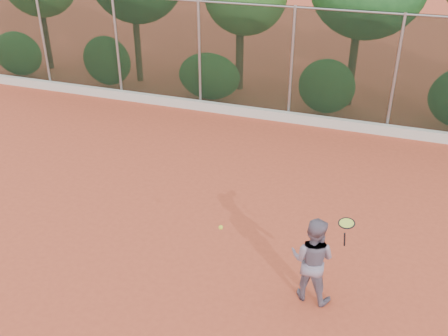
% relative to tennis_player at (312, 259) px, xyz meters
% --- Properties ---
extents(ground, '(80.00, 80.00, 0.00)m').
position_rel_tennis_player_xyz_m(ground, '(-2.22, 0.77, -0.80)').
color(ground, '#B6462B').
rests_on(ground, ground).
extents(concrete_curb, '(24.00, 0.20, 0.30)m').
position_rel_tennis_player_xyz_m(concrete_curb, '(-2.22, 7.59, -0.65)').
color(concrete_curb, beige).
rests_on(concrete_curb, ground).
extents(tennis_player, '(0.85, 0.70, 1.60)m').
position_rel_tennis_player_xyz_m(tennis_player, '(0.00, 0.00, 0.00)').
color(tennis_player, slate).
rests_on(tennis_player, ground).
extents(chainlink_fence, '(24.09, 0.09, 3.50)m').
position_rel_tennis_player_xyz_m(chainlink_fence, '(-2.22, 7.77, 1.06)').
color(chainlink_fence, black).
rests_on(chainlink_fence, ground).
extents(tennis_racket, '(0.35, 0.35, 0.52)m').
position_rel_tennis_player_xyz_m(tennis_racket, '(0.48, -0.13, 0.89)').
color(tennis_racket, black).
rests_on(tennis_racket, ground).
extents(tennis_ball_in_flight, '(0.07, 0.07, 0.07)m').
position_rel_tennis_player_xyz_m(tennis_ball_in_flight, '(-1.42, -0.60, 0.71)').
color(tennis_ball_in_flight, gold).
rests_on(tennis_ball_in_flight, ground).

